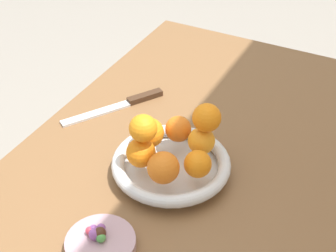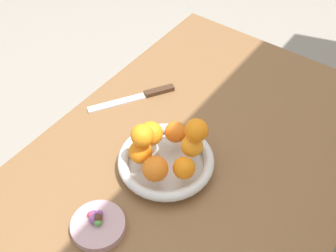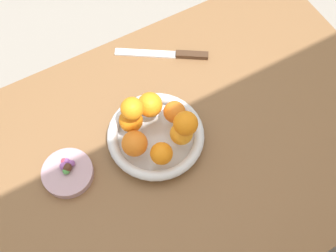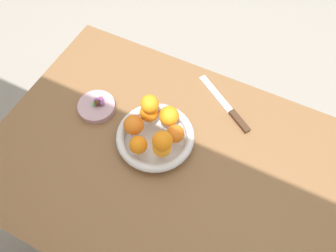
% 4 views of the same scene
% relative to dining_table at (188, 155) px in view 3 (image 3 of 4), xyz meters
% --- Properties ---
extents(ground_plane, '(6.00, 6.00, 0.00)m').
position_rel_dining_table_xyz_m(ground_plane, '(0.00, 0.00, -0.65)').
color(ground_plane, gray).
extents(dining_table, '(1.10, 0.76, 0.74)m').
position_rel_dining_table_xyz_m(dining_table, '(0.00, 0.00, 0.00)').
color(dining_table, brown).
rests_on(dining_table, ground_plane).
extents(fruit_bowl, '(0.24, 0.24, 0.04)m').
position_rel_dining_table_xyz_m(fruit_bowl, '(0.07, -0.04, 0.11)').
color(fruit_bowl, silver).
rests_on(fruit_bowl, dining_table).
extents(candy_dish, '(0.12, 0.12, 0.02)m').
position_rel_dining_table_xyz_m(candy_dish, '(0.30, -0.06, 0.10)').
color(candy_dish, '#B28C99').
rests_on(candy_dish, dining_table).
extents(orange_0, '(0.06, 0.06, 0.06)m').
position_rel_dining_table_xyz_m(orange_0, '(0.11, -0.09, 0.16)').
color(orange_0, orange).
rests_on(orange_0, fruit_bowl).
extents(orange_1, '(0.06, 0.06, 0.06)m').
position_rel_dining_table_xyz_m(orange_1, '(0.13, -0.03, 0.16)').
color(orange_1, orange).
rests_on(orange_1, fruit_bowl).
extents(orange_2, '(0.05, 0.05, 0.05)m').
position_rel_dining_table_xyz_m(orange_2, '(0.09, 0.02, 0.15)').
color(orange_2, orange).
rests_on(orange_2, fruit_bowl).
extents(orange_3, '(0.05, 0.05, 0.05)m').
position_rel_dining_table_xyz_m(orange_3, '(0.03, 0.00, 0.16)').
color(orange_3, orange).
rests_on(orange_3, fruit_bowl).
extents(orange_4, '(0.05, 0.05, 0.05)m').
position_rel_dining_table_xyz_m(orange_4, '(0.01, -0.06, 0.16)').
color(orange_4, orange).
rests_on(orange_4, fruit_bowl).
extents(orange_5, '(0.06, 0.06, 0.06)m').
position_rel_dining_table_xyz_m(orange_5, '(0.05, -0.10, 0.16)').
color(orange_5, orange).
rests_on(orange_5, fruit_bowl).
extents(orange_6, '(0.05, 0.05, 0.05)m').
position_rel_dining_table_xyz_m(orange_6, '(0.11, -0.08, 0.21)').
color(orange_6, orange).
rests_on(orange_6, orange_0).
extents(orange_7, '(0.06, 0.06, 0.06)m').
position_rel_dining_table_xyz_m(orange_7, '(0.02, 0.01, 0.21)').
color(orange_7, orange).
rests_on(orange_7, orange_3).
extents(candy_ball_0, '(0.02, 0.02, 0.02)m').
position_rel_dining_table_xyz_m(candy_ball_0, '(0.29, -0.07, 0.12)').
color(candy_ball_0, '#472819').
rests_on(candy_ball_0, candy_dish).
extents(candy_ball_1, '(0.02, 0.02, 0.02)m').
position_rel_dining_table_xyz_m(candy_ball_1, '(0.30, -0.07, 0.12)').
color(candy_ball_1, '#8C4C99').
rests_on(candy_ball_1, candy_dish).
extents(candy_ball_2, '(0.01, 0.01, 0.01)m').
position_rel_dining_table_xyz_m(candy_ball_2, '(0.30, -0.09, 0.12)').
color(candy_ball_2, '#C6384C').
rests_on(candy_ball_2, candy_dish).
extents(candy_ball_3, '(0.02, 0.02, 0.02)m').
position_rel_dining_table_xyz_m(candy_ball_3, '(0.29, -0.08, 0.12)').
color(candy_ball_3, '#8C4C99').
rests_on(candy_ball_3, candy_dish).
extents(candy_ball_4, '(0.02, 0.02, 0.02)m').
position_rel_dining_table_xyz_m(candy_ball_4, '(0.28, -0.07, 0.12)').
color(candy_ball_4, '#8C4C99').
rests_on(candy_ball_4, candy_dish).
extents(candy_ball_5, '(0.02, 0.02, 0.02)m').
position_rel_dining_table_xyz_m(candy_ball_5, '(0.30, -0.06, 0.12)').
color(candy_ball_5, '#4C9947').
rests_on(candy_ball_5, candy_dish).
extents(knife, '(0.23, 0.16, 0.01)m').
position_rel_dining_table_xyz_m(knife, '(-0.09, -0.26, 0.09)').
color(knife, '#3F2819').
rests_on(knife, dining_table).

